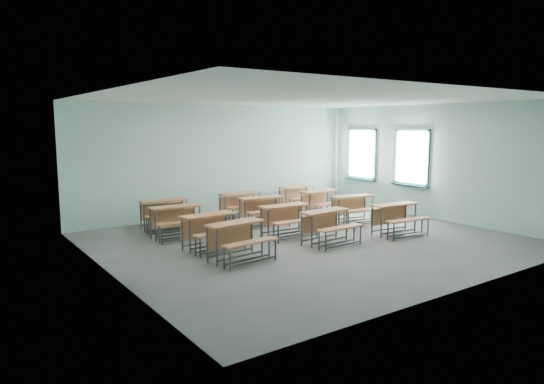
{
  "coord_description": "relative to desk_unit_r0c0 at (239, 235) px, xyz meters",
  "views": [
    {
      "loc": [
        -6.92,
        -8.37,
        2.62
      ],
      "look_at": [
        -0.21,
        1.2,
        1.0
      ],
      "focal_mm": 32.0,
      "sensor_mm": 36.0,
      "label": 1
    }
  ],
  "objects": [
    {
      "name": "room",
      "position": [
        2.27,
        0.52,
        1.1
      ],
      "size": [
        9.04,
        8.04,
        3.24
      ],
      "color": "slate",
      "rests_on": "ground"
    },
    {
      "name": "desk_unit_r0c0",
      "position": [
        0.0,
        0.0,
        0.0
      ],
      "size": [
        1.27,
        0.93,
        0.75
      ],
      "rotation": [
        0.0,
        0.0,
        0.11
      ],
      "color": "#9F5F39",
      "rests_on": "ground"
    },
    {
      "name": "desk_unit_r0c1",
      "position": [
        2.3,
        -0.01,
        0.0
      ],
      "size": [
        1.25,
        0.89,
        0.75
      ],
      "rotation": [
        0.0,
        0.0,
        0.07
      ],
      "color": "#9F5F39",
      "rests_on": "ground"
    },
    {
      "name": "desk_unit_r0c2",
      "position": [
        4.26,
        -0.28,
        0.0
      ],
      "size": [
        1.26,
        0.9,
        0.75
      ],
      "rotation": [
        0.0,
        0.0,
        -0.09
      ],
      "color": "#9F5F39",
      "rests_on": "ground"
    },
    {
      "name": "desk_unit_r1c0",
      "position": [
        -0.03,
        1.07,
        0.0
      ],
      "size": [
        1.24,
        0.88,
        0.75
      ],
      "rotation": [
        0.0,
        0.0,
        0.07
      ],
      "color": "#9F5F39",
      "rests_on": "ground"
    },
    {
      "name": "desk_unit_r1c1",
      "position": [
        1.99,
        1.1,
        0.0
      ],
      "size": [
        1.22,
        0.85,
        0.75
      ],
      "rotation": [
        0.0,
        0.0,
        -0.04
      ],
      "color": "#9F5F39",
      "rests_on": "ground"
    },
    {
      "name": "desk_unit_r1c2",
      "position": [
        4.4,
        1.29,
        0.0
      ],
      "size": [
        1.28,
        0.95,
        0.75
      ],
      "rotation": [
        0.0,
        0.0,
        -0.13
      ],
      "color": "#9F5F39",
      "rests_on": "ground"
    },
    {
      "name": "desk_unit_r2c0",
      "position": [
        -0.18,
        2.46,
        0.0
      ],
      "size": [
        1.22,
        0.84,
        0.75
      ],
      "rotation": [
        0.0,
        0.0,
        -0.04
      ],
      "color": "#9F5F39",
      "rests_on": "ground"
    },
    {
      "name": "desk_unit_r2c1",
      "position": [
        2.26,
        2.51,
        0.0
      ],
      "size": [
        1.28,
        0.94,
        0.75
      ],
      "rotation": [
        0.0,
        0.0,
        -0.12
      ],
      "color": "#9F5F39",
      "rests_on": "ground"
    },
    {
      "name": "desk_unit_r2c2",
      "position": [
        4.33,
        2.56,
        0.0
      ],
      "size": [
        1.28,
        0.93,
        0.75
      ],
      "rotation": [
        0.0,
        0.0,
        0.12
      ],
      "color": "#9F5F39",
      "rests_on": "ground"
    },
    {
      "name": "desk_unit_r3c0",
      "position": [
        -0.05,
        3.49,
        0.0
      ],
      "size": [
        1.27,
        0.91,
        0.75
      ],
      "rotation": [
        0.0,
        0.0,
        -0.1
      ],
      "color": "#9F5F39",
      "rests_on": "ground"
    },
    {
      "name": "desk_unit_r3c1",
      "position": [
        2.21,
        3.49,
        0.0
      ],
      "size": [
        1.21,
        0.83,
        0.75
      ],
      "rotation": [
        0.0,
        0.0,
        -0.03
      ],
      "color": "#9F5F39",
      "rests_on": "ground"
    },
    {
      "name": "desk_unit_r3c2",
      "position": [
        4.46,
        3.78,
        0.0
      ],
      "size": [
        1.21,
        0.82,
        0.75
      ],
      "rotation": [
        0.0,
        0.0,
        0.02
      ],
      "color": "#9F5F39",
      "rests_on": "ground"
    }
  ]
}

